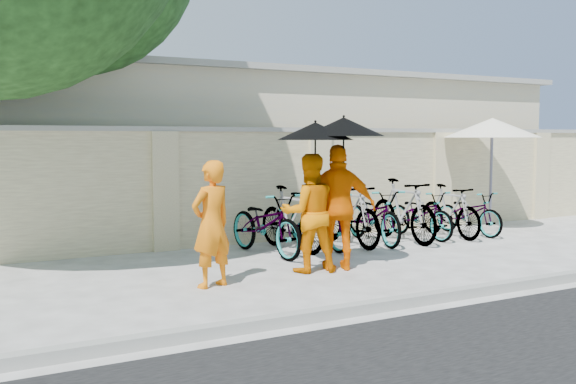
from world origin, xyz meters
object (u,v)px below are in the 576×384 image
monk_left (211,224)px  monk_right (339,207)px  monk_center (309,213)px  patio_umbrella (492,129)px

monk_left → monk_right: bearing=165.8°
monk_center → patio_umbrella: (5.28, 1.75, 1.23)m
monk_center → monk_right: size_ratio=0.93×
monk_center → patio_umbrella: 5.70m
monk_right → patio_umbrella: bearing=-134.4°
monk_center → monk_right: bearing=-175.5°
monk_left → monk_center: size_ratio=0.97×
monk_right → patio_umbrella: 5.30m
patio_umbrella → monk_center: bearing=-161.7°
monk_left → monk_center: monk_center is taller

